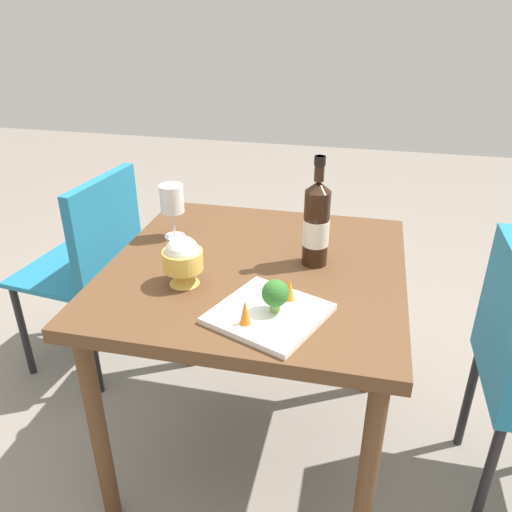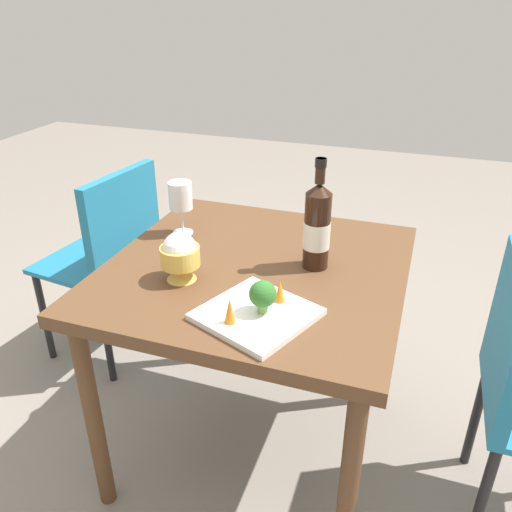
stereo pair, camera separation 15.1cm
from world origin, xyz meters
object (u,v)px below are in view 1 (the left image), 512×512
(rice_bowl, at_px, (183,260))
(carrot_garnish_left, at_px, (290,289))
(serving_plate, at_px, (269,314))
(wine_bottle, at_px, (316,223))
(chair_by_wall, at_px, (93,255))
(carrot_garnish_right, at_px, (245,312))
(broccoli_floret, at_px, (275,294))
(wine_glass, at_px, (172,200))

(rice_bowl, height_order, carrot_garnish_left, rice_bowl)
(serving_plate, bearing_deg, wine_bottle, 166.23)
(rice_bowl, height_order, serving_plate, rice_bowl)
(chair_by_wall, height_order, carrot_garnish_right, chair_by_wall)
(chair_by_wall, bearing_deg, broccoli_floret, -116.77)
(rice_bowl, height_order, carrot_garnish_right, rice_bowl)
(wine_bottle, distance_m, serving_plate, 0.34)
(broccoli_floret, relative_size, carrot_garnish_right, 1.28)
(broccoli_floret, bearing_deg, rice_bowl, -111.08)
(broccoli_floret, distance_m, carrot_garnish_right, 0.09)
(wine_bottle, height_order, broccoli_floret, wine_bottle)
(wine_bottle, distance_m, carrot_garnish_right, 0.40)
(wine_bottle, bearing_deg, chair_by_wall, -105.74)
(serving_plate, bearing_deg, carrot_garnish_right, -34.70)
(wine_glass, height_order, carrot_garnish_left, wine_glass)
(chair_by_wall, relative_size, serving_plate, 2.61)
(wine_bottle, relative_size, carrot_garnish_right, 4.87)
(serving_plate, relative_size, carrot_garnish_left, 5.24)
(wine_bottle, xyz_separation_m, wine_glass, (-0.08, -0.47, -0.00))
(wine_bottle, bearing_deg, broccoli_floret, -11.35)
(serving_plate, bearing_deg, rice_bowl, -112.77)
(wine_glass, bearing_deg, rice_bowl, 25.62)
(rice_bowl, relative_size, carrot_garnish_left, 2.28)
(wine_bottle, distance_m, broccoli_floret, 0.32)
(wine_bottle, relative_size, broccoli_floret, 3.81)
(wine_glass, height_order, broccoli_floret, wine_glass)
(wine_bottle, height_order, rice_bowl, wine_bottle)
(carrot_garnish_left, distance_m, carrot_garnish_right, 0.16)
(serving_plate, height_order, carrot_garnish_right, carrot_garnish_right)
(wine_glass, bearing_deg, broccoli_floret, 46.73)
(broccoli_floret, xyz_separation_m, carrot_garnish_left, (-0.06, 0.03, -0.02))
(wine_bottle, bearing_deg, rice_bowl, -59.64)
(broccoli_floret, xyz_separation_m, carrot_garnish_right, (0.07, -0.06, -0.02))
(rice_bowl, bearing_deg, wine_bottle, 120.36)
(rice_bowl, bearing_deg, broccoli_floret, 68.92)
(chair_by_wall, distance_m, carrot_garnish_left, 1.02)
(wine_glass, xyz_separation_m, carrot_garnish_right, (0.45, 0.35, -0.08))
(wine_bottle, relative_size, serving_plate, 1.00)
(serving_plate, relative_size, carrot_garnish_right, 4.85)
(serving_plate, distance_m, carrot_garnish_left, 0.09)
(wine_bottle, height_order, carrot_garnish_left, wine_bottle)
(broccoli_floret, bearing_deg, chair_by_wall, -123.83)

